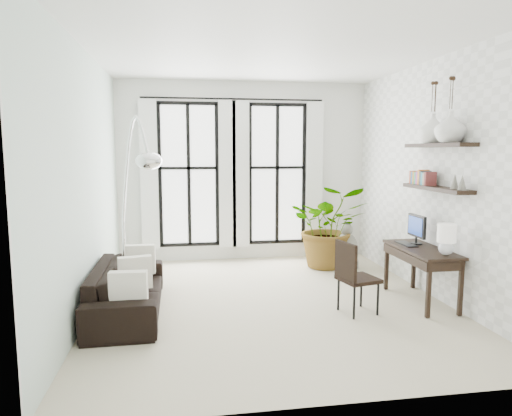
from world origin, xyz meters
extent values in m
plane|color=beige|center=(0.00, 0.00, 0.00)|extent=(5.00, 5.00, 0.00)
plane|color=white|center=(0.00, 0.00, 3.20)|extent=(5.00, 5.00, 0.00)
plane|color=silver|center=(-2.25, 0.00, 1.60)|extent=(0.00, 5.00, 5.00)
plane|color=white|center=(2.25, 0.00, 1.60)|extent=(0.00, 5.00, 5.00)
plane|color=white|center=(0.00, 2.50, 1.60)|extent=(4.50, 0.00, 4.50)
cube|color=white|center=(-1.00, 2.47, 1.55)|extent=(1.00, 0.02, 2.50)
cube|color=white|center=(-1.68, 2.37, 1.55)|extent=(0.30, 0.04, 2.60)
cube|color=white|center=(-0.32, 2.37, 1.55)|extent=(0.30, 0.04, 2.60)
cube|color=white|center=(0.60, 2.47, 1.55)|extent=(1.00, 0.02, 2.50)
cube|color=white|center=(-0.08, 2.37, 1.55)|extent=(0.30, 0.04, 2.60)
cube|color=white|center=(1.28, 2.37, 1.55)|extent=(0.30, 0.04, 2.60)
cylinder|color=black|center=(-0.20, 2.38, 2.88)|extent=(3.20, 0.03, 0.03)
cube|color=black|center=(2.11, -0.32, 1.50)|extent=(0.25, 1.30, 0.05)
cube|color=black|center=(2.11, -0.32, 2.05)|extent=(0.25, 1.30, 0.05)
cube|color=#CC5833|center=(2.11, 0.23, 1.61)|extent=(0.16, 0.04, 0.18)
cube|color=#3361B2|center=(2.11, 0.19, 1.61)|extent=(0.16, 0.04, 0.18)
cube|color=gold|center=(2.11, 0.14, 1.61)|extent=(0.16, 0.03, 0.18)
cube|color=#39AB73|center=(2.11, 0.10, 1.61)|extent=(0.16, 0.04, 0.18)
cube|color=#B753C1|center=(2.11, 0.05, 1.61)|extent=(0.16, 0.04, 0.18)
cube|color=#FE8E38|center=(2.11, 0.01, 1.61)|extent=(0.16, 0.04, 0.18)
cube|color=#4D4D4D|center=(2.11, -0.04, 1.61)|extent=(0.16, 0.04, 0.18)
cube|color=teal|center=(2.11, -0.08, 1.61)|extent=(0.16, 0.04, 0.18)
cube|color=tan|center=(2.11, -0.13, 1.61)|extent=(0.16, 0.04, 0.18)
cube|color=brown|center=(2.11, -0.17, 1.61)|extent=(0.16, 0.04, 0.18)
cone|color=gray|center=(2.11, -0.72, 1.61)|extent=(0.10, 0.10, 0.18)
cone|color=gray|center=(2.11, -0.87, 1.61)|extent=(0.10, 0.10, 0.18)
imported|color=black|center=(-1.80, -0.12, 0.30)|extent=(0.82, 2.03, 0.59)
cube|color=white|center=(-1.70, -0.82, 0.50)|extent=(0.40, 0.12, 0.40)
cube|color=white|center=(-1.70, -0.12, 0.50)|extent=(0.40, 0.12, 0.40)
cube|color=white|center=(-1.70, 0.58, 0.50)|extent=(0.40, 0.12, 0.40)
imported|color=#2D7228|center=(1.34, 1.64, 0.70)|extent=(1.51, 1.40, 1.41)
cube|color=black|center=(1.95, -0.32, 0.71)|extent=(0.52, 1.23, 0.04)
cube|color=black|center=(1.93, -0.32, 0.62)|extent=(0.47, 1.17, 0.11)
cube|color=black|center=(1.74, -0.88, 0.35)|extent=(0.05, 0.05, 0.68)
cube|color=black|center=(2.16, -0.88, 0.35)|extent=(0.05, 0.05, 0.68)
cube|color=black|center=(1.74, 0.25, 0.35)|extent=(0.05, 0.05, 0.68)
cube|color=black|center=(2.16, 0.25, 0.35)|extent=(0.05, 0.05, 0.68)
cube|color=black|center=(2.00, -0.08, 0.98)|extent=(0.04, 0.42, 0.30)
cube|color=navy|center=(1.97, -0.08, 0.98)|extent=(0.00, 0.36, 0.24)
cube|color=black|center=(1.86, -0.08, 0.74)|extent=(0.15, 0.40, 0.02)
sphere|color=silver|center=(2.00, -0.79, 0.82)|extent=(0.18, 0.18, 0.18)
cylinder|color=white|center=(2.00, -0.79, 1.01)|extent=(0.22, 0.22, 0.22)
cube|color=black|center=(0.99, -0.57, 0.42)|extent=(0.51, 0.51, 0.05)
cube|color=black|center=(0.81, -0.61, 0.66)|extent=(0.13, 0.42, 0.47)
cylinder|color=black|center=(0.82, -0.74, 0.20)|extent=(0.03, 0.03, 0.40)
cylinder|color=black|center=(1.16, -0.74, 0.20)|extent=(0.03, 0.03, 0.40)
cylinder|color=black|center=(0.82, -0.40, 0.20)|extent=(0.03, 0.03, 0.40)
cylinder|color=black|center=(1.16, -0.40, 0.20)|extent=(0.03, 0.03, 0.40)
cylinder|color=silver|center=(-1.90, 0.50, 0.05)|extent=(0.36, 0.36, 0.10)
cylinder|color=silver|center=(-1.90, 0.50, 0.55)|extent=(0.04, 0.04, 1.00)
ellipsoid|color=silver|center=(-1.50, -0.07, 1.86)|extent=(0.32, 0.32, 0.21)
cylinder|color=gray|center=(1.62, 1.56, 0.06)|extent=(0.42, 0.42, 0.13)
ellipsoid|color=gray|center=(1.62, 1.56, 0.36)|extent=(0.38, 0.38, 0.47)
sphere|color=gray|center=(1.62, 1.56, 0.66)|extent=(0.21, 0.21, 0.21)
imported|color=white|center=(2.11, -0.57, 2.27)|extent=(0.37, 0.37, 0.38)
imported|color=white|center=(2.11, -0.17, 2.27)|extent=(0.37, 0.37, 0.38)
camera|label=1|loc=(-1.09, -5.71, 1.98)|focal=32.00mm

